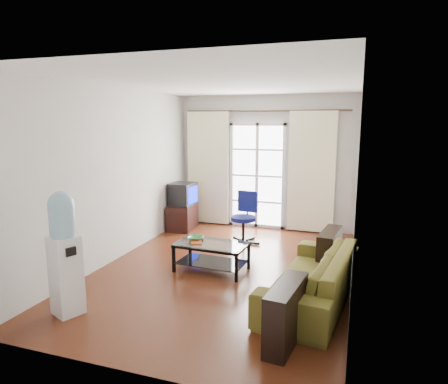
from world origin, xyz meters
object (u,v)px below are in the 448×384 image
Objects in this scene: coffee_table at (212,253)px; tv_stand at (183,217)px; sofa at (312,276)px; water_cooler at (64,251)px; task_chair at (244,228)px; crt_tv at (182,194)px.

tv_stand is at bearing 124.68° from coffee_table.
sofa is 2.93m from water_cooler.
task_chair is (-1.44, 2.00, -0.04)m from sofa.
coffee_table is 2.41m from tv_stand.
tv_stand reaches higher than coffee_table.
tv_stand is at bearing 117.35° from water_cooler.
water_cooler is (0.27, -3.74, 0.02)m from crt_tv.
tv_stand is 0.74× the size of task_chair.
coffee_table is (-1.51, 0.52, -0.04)m from sofa.
sofa is 4.18× the size of crt_tv.
water_cooler is at bearing -90.24° from tv_stand.
water_cooler is at bearing -57.28° from sofa.
water_cooler is (-1.18, -3.25, 0.47)m from task_chair.
water_cooler reaches higher than crt_tv.
water_cooler reaches higher than sofa.
crt_tv reaches higher than tv_stand.
task_chair is at bearing -137.13° from sofa.
crt_tv is at bearing 167.24° from task_chair.
tv_stand is (-1.37, 1.98, -0.02)m from coffee_table.
crt_tv is (-2.88, 2.49, 0.42)m from sofa.
coffee_table is at bearing 81.45° from water_cooler.
water_cooler reaches higher than task_chair.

